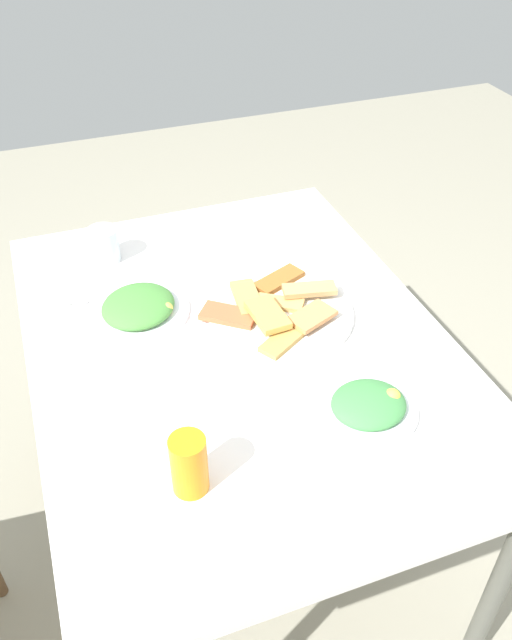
# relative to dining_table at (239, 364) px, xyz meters

# --- Properties ---
(ground_plane) EXTENTS (6.00, 6.00, 0.00)m
(ground_plane) POSITION_rel_dining_table_xyz_m (0.00, 0.00, -0.67)
(ground_plane) COLOR gray
(dining_table) EXTENTS (1.23, 0.92, 0.75)m
(dining_table) POSITION_rel_dining_table_xyz_m (0.00, 0.00, 0.00)
(dining_table) COLOR white
(dining_table) RESTS_ON ground_plane
(pide_platter) EXTENTS (0.34, 0.36, 0.05)m
(pide_platter) POSITION_rel_dining_table_xyz_m (0.05, -0.12, 0.09)
(pide_platter) COLOR white
(pide_platter) RESTS_ON dining_table
(salad_plate_greens) EXTENTS (0.20, 0.20, 0.04)m
(salad_plate_greens) POSITION_rel_dining_table_xyz_m (-0.30, -0.17, 0.09)
(salad_plate_greens) COLOR white
(salad_plate_greens) RESTS_ON dining_table
(salad_plate_rice) EXTENTS (0.25, 0.25, 0.05)m
(salad_plate_rice) POSITION_rel_dining_table_xyz_m (0.17, 0.19, 0.09)
(salad_plate_rice) COLOR white
(salad_plate_rice) RESTS_ON dining_table
(soda_can) EXTENTS (0.09, 0.09, 0.12)m
(soda_can) POSITION_rel_dining_table_xyz_m (-0.35, 0.21, 0.13)
(soda_can) COLOR orange
(soda_can) RESTS_ON dining_table
(drinking_glass) EXTENTS (0.08, 0.08, 0.09)m
(drinking_glass) POSITION_rel_dining_table_xyz_m (0.43, 0.23, 0.12)
(drinking_glass) COLOR silver
(drinking_glass) RESTS_ON dining_table
(paper_napkin) EXTENTS (0.18, 0.18, 0.00)m
(paper_napkin) POSITION_rel_dining_table_xyz_m (0.34, 0.36, 0.08)
(paper_napkin) COLOR white
(paper_napkin) RESTS_ON dining_table
(fork) EXTENTS (0.18, 0.08, 0.00)m
(fork) POSITION_rel_dining_table_xyz_m (0.34, 0.34, 0.08)
(fork) COLOR silver
(fork) RESTS_ON paper_napkin
(spoon) EXTENTS (0.17, 0.08, 0.00)m
(spoon) POSITION_rel_dining_table_xyz_m (0.34, 0.37, 0.08)
(spoon) COLOR silver
(spoon) RESTS_ON paper_napkin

